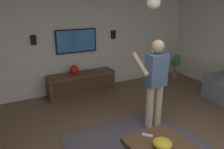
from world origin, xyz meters
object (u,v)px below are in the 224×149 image
at_px(media_console, 82,83).
at_px(remote_white, 147,135).
at_px(bowl, 163,143).
at_px(remote_black, 162,142).
at_px(potted_plant_short, 176,63).
at_px(tv, 76,41).
at_px(vase_round, 74,69).
at_px(person_standing, 155,79).
at_px(wall_speaker_left, 113,35).
at_px(wall_speaker_right, 33,40).

height_order(media_console, remote_white, media_console).
distance_m(bowl, remote_black, 0.11).
distance_m(potted_plant_short, remote_white, 4.00).
xyz_separation_m(bowl, remote_black, (0.08, -0.06, -0.05)).
relative_size(tv, vase_round, 4.73).
distance_m(tv, person_standing, 2.43).
relative_size(person_standing, vase_round, 7.45).
xyz_separation_m(wall_speaker_left, wall_speaker_right, (0.00, 2.06, 0.01)).
distance_m(media_console, remote_white, 2.78).
height_order(person_standing, potted_plant_short, person_standing).
height_order(remote_black, wall_speaker_right, wall_speaker_right).
distance_m(media_console, person_standing, 2.27).
height_order(remote_white, wall_speaker_left, wall_speaker_left).
relative_size(remote_black, vase_round, 0.68).
bearing_deg(media_console, wall_speaker_left, 103.58).
relative_size(bowl, wall_speaker_left, 1.18).
bearing_deg(tv, vase_round, -39.67).
bearing_deg(remote_white, media_console, 137.48).
relative_size(media_console, bowl, 6.56).
distance_m(remote_white, wall_speaker_left, 3.37).
distance_m(remote_white, vase_round, 2.84).
distance_m(media_console, vase_round, 0.42).
bearing_deg(wall_speaker_right, remote_white, -162.17).
relative_size(tv, wall_speaker_right, 4.73).
height_order(media_console, remote_black, media_console).
bearing_deg(vase_round, wall_speaker_left, -80.33).
bearing_deg(potted_plant_short, bowl, 133.85).
distance_m(tv, bowl, 3.43).
bearing_deg(remote_black, media_console, 30.87).
xyz_separation_m(bowl, remote_white, (0.30, 0.02, -0.05)).
bearing_deg(remote_black, person_standing, -2.45).
height_order(media_console, vase_round, vase_round).
height_order(media_console, tv, tv).
xyz_separation_m(potted_plant_short, wall_speaker_right, (0.43, 4.01, 0.95)).
bearing_deg(media_console, remote_black, 0.92).
xyz_separation_m(person_standing, bowl, (-1.00, 0.65, -0.47)).
distance_m(person_standing, remote_black, 1.22).
xyz_separation_m(remote_white, vase_round, (2.83, 0.13, 0.25)).
distance_m(vase_round, wall_speaker_right, 1.16).
relative_size(remote_white, vase_round, 0.68).
bearing_deg(media_console, person_standing, 17.07).
relative_size(media_console, remote_black, 11.33).
xyz_separation_m(bowl, wall_speaker_left, (3.33, -1.06, 0.95)).
distance_m(bowl, vase_round, 3.14).
xyz_separation_m(remote_black, vase_round, (3.05, 0.21, 0.25)).
xyz_separation_m(person_standing, wall_speaker_left, (2.33, -0.41, 0.48)).
bearing_deg(remote_white, wall_speaker_right, 156.02).
height_order(media_console, wall_speaker_right, wall_speaker_right).
distance_m(person_standing, remote_white, 1.10).
bearing_deg(bowl, potted_plant_short, -46.15).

